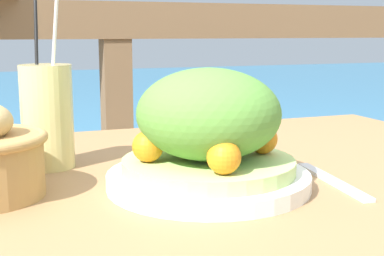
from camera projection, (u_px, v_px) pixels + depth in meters
The scene contains 6 objects.
patio_table at pixel (220, 250), 0.77m from camera, with size 1.05×0.81×0.77m.
railing_fence at pixel (117, 105), 1.36m from camera, with size 2.80×0.08×1.04m.
sea_backdrop at pixel (42, 130), 3.76m from camera, with size 12.00×4.00×0.56m.
salad_plate at pixel (208, 136), 0.68m from camera, with size 0.26×0.26×0.15m.
drink_glass at pixel (47, 116), 0.78m from camera, with size 0.08×0.08×0.25m.
fork at pixel (332, 181), 0.71m from camera, with size 0.04×0.18×0.00m.
Camera 1 is at (-0.29, -0.66, 0.96)m, focal length 50.00 mm.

